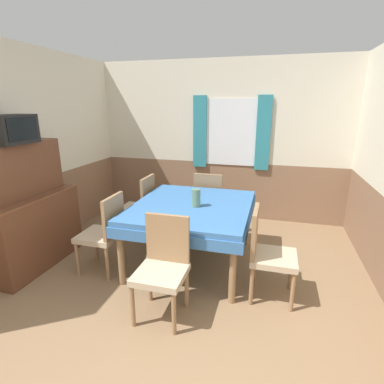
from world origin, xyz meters
name	(u,v)px	position (x,y,z in m)	size (l,w,h in m)	color
wall_back	(220,141)	(0.01, 3.73, 1.31)	(4.51, 0.09, 2.60)	silver
wall_left	(32,153)	(-2.08, 1.85, 1.30)	(0.05, 4.10, 2.60)	silver
dining_table	(192,212)	(0.00, 1.99, 0.65)	(1.39, 1.55, 0.75)	#386BA8
chair_left_near	(105,231)	(-0.91, 1.52, 0.50)	(0.44, 0.44, 0.93)	#93704C
chair_head_window	(209,200)	(0.00, 2.98, 0.50)	(0.44, 0.44, 0.93)	#93704C
chair_right_near	(267,251)	(0.90, 1.52, 0.50)	(0.44, 0.44, 0.93)	#93704C
chair_left_far	(140,205)	(-0.91, 2.47, 0.50)	(0.44, 0.44, 0.93)	#93704C
chair_head_near	(163,264)	(0.00, 1.01, 0.50)	(0.44, 0.44, 0.93)	#93704C
sideboard	(30,216)	(-1.83, 1.42, 0.63)	(0.46, 1.21, 1.49)	brown
tv	(12,129)	(-1.80, 1.34, 1.64)	(0.29, 0.48, 0.31)	black
vase	(196,198)	(0.07, 1.92, 0.86)	(0.10, 0.10, 0.21)	slate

